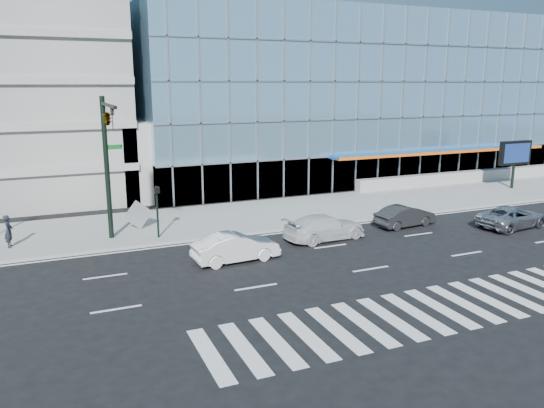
{
  "coord_description": "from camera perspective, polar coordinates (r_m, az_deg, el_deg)",
  "views": [
    {
      "loc": [
        -14.0,
        -24.56,
        8.81
      ],
      "look_at": [
        -2.24,
        3.0,
        1.98
      ],
      "focal_mm": 35.0,
      "sensor_mm": 36.0,
      "label": 1
    }
  ],
  "objects": [
    {
      "name": "pedestrian",
      "position": [
        31.89,
        -26.47,
        -2.63
      ],
      "size": [
        0.52,
        0.71,
        1.78
      ],
      "primitive_type": "imported",
      "rotation": [
        0.0,
        0.0,
        1.42
      ],
      "color": "black",
      "rests_on": "sidewalk"
    },
    {
      "name": "ground",
      "position": [
        29.61,
        6.29,
        -4.54
      ],
      "size": [
        160.0,
        160.0,
        0.0
      ],
      "primitive_type": "plane",
      "color": "black",
      "rests_on": "ground"
    },
    {
      "name": "traffic_signal",
      "position": [
        29.4,
        -17.29,
        7.11
      ],
      "size": [
        1.14,
        5.74,
        8.0
      ],
      "color": "black",
      "rests_on": "sidewalk"
    },
    {
      "name": "retaining_wall",
      "position": [
        53.08,
        23.05,
        2.98
      ],
      "size": [
        30.0,
        0.8,
        1.0
      ],
      "primitive_type": "cube",
      "color": "gray",
      "rests_on": "sidewalk"
    },
    {
      "name": "white_suv",
      "position": [
        30.67,
        5.71,
        -2.51
      ],
      "size": [
        5.16,
        2.52,
        1.44
      ],
      "primitive_type": "imported",
      "rotation": [
        0.0,
        0.0,
        1.67
      ],
      "color": "silver",
      "rests_on": "ground"
    },
    {
      "name": "sidewalk",
      "position": [
        36.5,
        0.15,
        -1.0
      ],
      "size": [
        120.0,
        8.0,
        0.15
      ],
      "primitive_type": "cube",
      "color": "gray",
      "rests_on": "ground"
    },
    {
      "name": "white_sedan",
      "position": [
        26.89,
        -3.93,
        -4.67
      ],
      "size": [
        4.52,
        1.84,
        1.46
      ],
      "primitive_type": "imported",
      "rotation": [
        0.0,
        0.0,
        1.64
      ],
      "color": "silver",
      "rests_on": "ground"
    },
    {
      "name": "silver_suv",
      "position": [
        36.27,
        24.42,
        -1.29
      ],
      "size": [
        5.1,
        2.85,
        1.35
      ],
      "primitive_type": "imported",
      "rotation": [
        0.0,
        0.0,
        1.7
      ],
      "color": "#ACABB0",
      "rests_on": "ground"
    },
    {
      "name": "ramp_block",
      "position": [
        43.69,
        -12.4,
        4.91
      ],
      "size": [
        6.0,
        8.0,
        6.0
      ],
      "primitive_type": "cube",
      "color": "gray",
      "rests_on": "ground"
    },
    {
      "name": "ped_signal_post",
      "position": [
        30.74,
        -12.25,
        0.02
      ],
      "size": [
        0.3,
        0.33,
        3.0
      ],
      "color": "black",
      "rests_on": "sidewalk"
    },
    {
      "name": "theatre_building",
      "position": [
        57.81,
        5.98,
        11.48
      ],
      "size": [
        42.0,
        26.0,
        15.0
      ],
      "primitive_type": "cube",
      "color": "#79ACCB",
      "rests_on": "ground"
    },
    {
      "name": "marquee_sign",
      "position": [
        48.87,
        24.68,
        4.93
      ],
      "size": [
        3.2,
        0.43,
        4.0
      ],
      "color": "black",
      "rests_on": "sidewalk"
    },
    {
      "name": "dark_sedan",
      "position": [
        34.31,
        14.11,
        -1.28
      ],
      "size": [
        4.19,
        1.87,
        1.34
      ],
      "primitive_type": "imported",
      "rotation": [
        0.0,
        0.0,
        1.68
      ],
      "color": "black",
      "rests_on": "ground"
    },
    {
      "name": "tilted_panel",
      "position": [
        33.0,
        -14.21,
        -1.13
      ],
      "size": [
        1.82,
        0.26,
        1.83
      ],
      "primitive_type": "cube",
      "rotation": [
        0.0,
        0.68,
        0.11
      ],
      "color": "gray",
      "rests_on": "sidewalk"
    }
  ]
}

